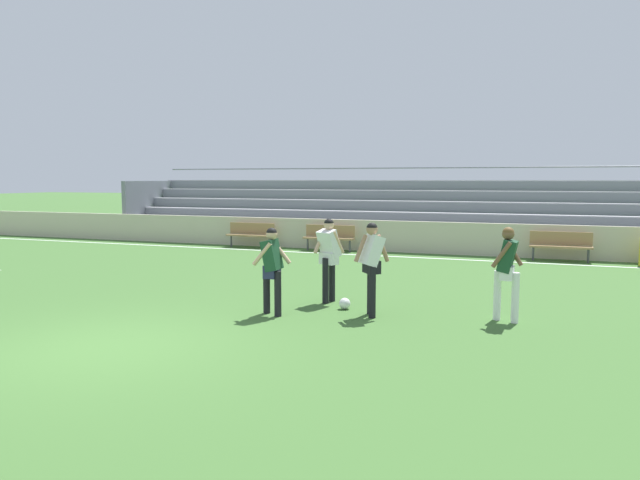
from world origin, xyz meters
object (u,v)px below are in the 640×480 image
bench_near_bin (329,235)px  soccer_ball (345,304)px  bench_near_wall_gap (561,243)px  bleacher_stand (432,211)px  player_white_on_ball (372,260)px  player_dark_deep_cover (272,263)px  player_white_wide_left (329,253)px  player_dark_trailing_run (507,265)px  bench_far_right (251,233)px

bench_near_bin → soccer_ball: bearing=-68.8°
soccer_ball → bench_near_wall_gap: bearing=64.4°
bleacher_stand → bench_near_wall_gap: bearing=-35.7°
soccer_ball → bleacher_stand: bearing=91.7°
player_white_on_ball → player_dark_deep_cover: player_white_on_ball is taller
player_white_wide_left → player_dark_deep_cover: size_ratio=1.06×
bench_near_bin → player_dark_deep_cover: player_dark_deep_cover is taller
soccer_ball → player_white_on_ball: bearing=-29.9°
player_dark_deep_cover → soccer_ball: player_dark_deep_cover is taller
bench_near_wall_gap → player_white_wide_left: size_ratio=1.05×
player_dark_deep_cover → player_dark_trailing_run: bearing=13.3°
bench_far_right → bench_near_wall_gap: size_ratio=1.00×
bench_near_bin → player_white_on_ball: bearing=-66.2°
bench_far_right → bleacher_stand: bearing=28.1°
bleacher_stand → soccer_ball: size_ratio=117.34×
bench_near_bin → soccer_ball: size_ratio=8.18×
player_white_wide_left → player_dark_trailing_run: bearing=-7.4°
bleacher_stand → player_dark_trailing_run: bearing=-74.3°
player_dark_trailing_run → bleacher_stand: bearing=105.7°
player_white_on_ball → player_dark_trailing_run: player_white_on_ball is taller
bench_near_bin → soccer_ball: (3.36, -8.65, -0.44)m
bench_far_right → player_dark_deep_cover: (5.29, -9.57, 0.42)m
bleacher_stand → bench_near_wall_gap: (4.50, -3.23, -0.76)m
player_dark_trailing_run → soccer_ball: player_dark_trailing_run is taller
player_dark_deep_cover → bleacher_stand: bearing=86.6°
player_white_wide_left → player_white_on_ball: (1.13, -0.86, 0.01)m
bench_near_wall_gap → player_white_on_ball: size_ratio=1.04×
bleacher_stand → player_white_wide_left: (-0.15, -11.39, -0.28)m
bench_far_right → bench_near_bin: size_ratio=1.00×
bench_far_right → player_dark_deep_cover: player_dark_deep_cover is taller
bleacher_stand → player_dark_trailing_run: 12.30m
player_white_on_ball → bench_near_bin: bearing=113.8°
bleacher_stand → player_white_wide_left: bleacher_stand is taller
player_dark_deep_cover → player_white_on_ball: bearing=17.5°
bench_near_bin → player_dark_trailing_run: size_ratio=1.07×
bleacher_stand → bench_near_bin: bleacher_stand is taller
bench_near_bin → player_white_wide_left: bearing=-70.7°
player_white_on_ball → player_dark_trailing_run: (2.35, 0.41, -0.03)m
bench_near_wall_gap → player_white_wide_left: (-4.65, -8.15, 0.48)m
bench_near_bin → bench_near_wall_gap: (7.50, 0.00, 0.00)m
bench_near_wall_gap → player_dark_deep_cover: 10.93m
player_white_on_ball → soccer_ball: player_white_on_ball is taller
bleacher_stand → soccer_ball: (0.35, -11.89, -1.20)m
player_dark_trailing_run → player_white_wide_left: bearing=172.6°
bleacher_stand → player_dark_trailing_run: (3.33, -11.83, -0.31)m
player_white_wide_left → player_dark_trailing_run: size_ratio=1.02×
bench_near_bin → player_dark_deep_cover: size_ratio=1.11×
player_white_wide_left → player_white_on_ball: size_ratio=0.99×
player_white_on_ball → soccer_ball: bearing=150.1°
bench_far_right → player_dark_trailing_run: 12.74m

